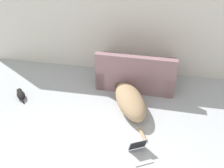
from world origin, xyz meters
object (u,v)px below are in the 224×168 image
(laptop_open, at_px, (139,150))
(book_cream, at_px, (14,168))
(couch, at_px, (136,75))
(cat, at_px, (21,94))
(dog, at_px, (129,99))

(laptop_open, height_order, book_cream, laptop_open)
(couch, height_order, cat, couch)
(couch, bearing_deg, laptop_open, 99.14)
(dog, distance_m, book_cream, 2.34)
(dog, xyz_separation_m, cat, (-2.28, -0.06, -0.13))
(book_cream, bearing_deg, laptop_open, 19.27)
(dog, distance_m, cat, 2.28)
(couch, distance_m, cat, 2.50)
(couch, relative_size, cat, 3.91)
(cat, distance_m, book_cream, 1.90)
(dog, bearing_deg, cat, 67.58)
(dog, relative_size, cat, 3.82)
(dog, bearing_deg, laptop_open, 171.07)
(dog, xyz_separation_m, laptop_open, (0.31, -1.16, -0.12))
(book_cream, bearing_deg, cat, 114.52)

